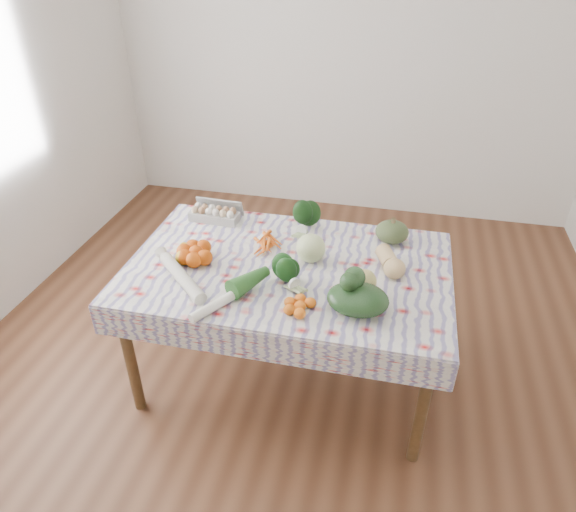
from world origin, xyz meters
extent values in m
plane|color=#522F1C|center=(0.00, 0.00, 0.00)|extent=(4.50, 4.50, 0.00)
cube|color=silver|center=(0.00, 2.25, 1.40)|extent=(4.00, 0.04, 2.80)
cube|color=brown|center=(0.00, 0.00, 0.73)|extent=(1.60, 1.00, 0.04)
cylinder|color=brown|center=(-0.74, -0.44, 0.35)|extent=(0.06, 0.06, 0.71)
cylinder|color=brown|center=(0.74, -0.44, 0.35)|extent=(0.06, 0.06, 0.71)
cylinder|color=brown|center=(-0.74, 0.44, 0.35)|extent=(0.06, 0.06, 0.71)
cylinder|color=brown|center=(0.74, 0.44, 0.35)|extent=(0.06, 0.06, 0.71)
cube|color=silver|center=(0.00, 0.00, 0.76)|extent=(1.66, 1.06, 0.01)
cube|color=#A1A19D|center=(-0.54, 0.37, 0.80)|extent=(0.30, 0.13, 0.08)
cube|color=orange|center=(-0.13, 0.14, 0.78)|extent=(0.22, 0.21, 0.04)
ellipsoid|color=#123310|center=(0.02, 0.36, 0.84)|extent=(0.19, 0.17, 0.15)
ellipsoid|color=#46572F|center=(0.51, 0.37, 0.82)|extent=(0.22, 0.22, 0.12)
sphere|color=beige|center=(0.10, 0.07, 0.84)|extent=(0.20, 0.20, 0.15)
ellipsoid|color=#DBB474|center=(0.52, 0.08, 0.82)|extent=(0.19, 0.26, 0.11)
cube|color=#D44D09|center=(-0.48, -0.06, 0.81)|extent=(0.35, 0.35, 0.09)
ellipsoid|color=#164315|center=(0.04, -0.17, 0.82)|extent=(0.22, 0.22, 0.11)
cube|color=orange|center=(0.14, -0.35, 0.79)|extent=(0.24, 0.24, 0.06)
sphere|color=#D0C469|center=(0.40, -0.14, 0.82)|extent=(0.15, 0.15, 0.12)
ellipsoid|color=black|center=(0.39, -0.29, 0.82)|extent=(0.34, 0.30, 0.12)
cylinder|color=beige|center=(-0.47, -0.26, 0.79)|extent=(0.37, 0.36, 0.06)
cylinder|color=white|center=(-0.20, -0.35, 0.79)|extent=(0.28, 0.42, 0.05)
camera|label=1|loc=(0.49, -2.16, 2.24)|focal=32.00mm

